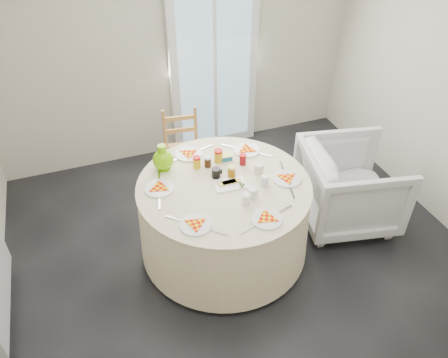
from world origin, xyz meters
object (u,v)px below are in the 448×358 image
object	(u,v)px
wooden_chair	(183,147)
armchair	(349,186)
green_pitcher	(163,157)
table	(224,218)

from	to	relation	value
wooden_chair	armchair	world-z (taller)	wooden_chair
wooden_chair	green_pitcher	bearing A→B (deg)	-109.84
wooden_chair	armchair	xyz separation A→B (m)	(1.31, -1.05, -0.08)
wooden_chair	table	bearing A→B (deg)	-78.79
wooden_chair	armchair	distance (m)	1.68
table	green_pitcher	size ratio (longest dim) A/B	6.42
armchair	wooden_chair	bearing A→B (deg)	63.00
wooden_chair	armchair	size ratio (longest dim) A/B	0.97
table	armchair	bearing A→B (deg)	-0.87
table	wooden_chair	bearing A→B (deg)	93.58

